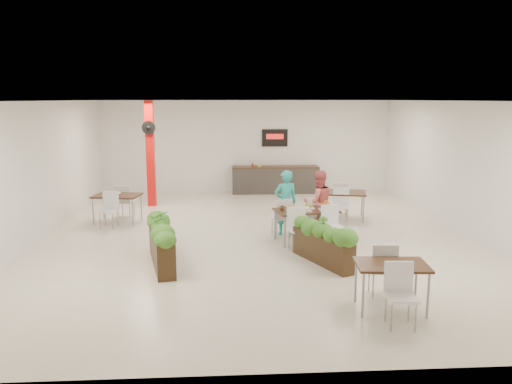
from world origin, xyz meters
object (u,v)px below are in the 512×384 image
red_column (150,152)px  planter_left (161,239)px  main_table (306,215)px  side_table_b (341,196)px  side_table_c (391,272)px  service_counter (275,179)px  diner_man (286,202)px  planter_right (323,239)px  diner_woman (318,202)px  side_table_a (117,199)px

red_column → planter_left: size_ratio=1.53×
red_column → planter_left: (0.99, -5.65, -1.11)m
main_table → side_table_b: bearing=58.9°
main_table → side_table_c: (0.72, -3.85, -0.02)m
service_counter → diner_man: bearing=-93.0°
planter_left → side_table_c: size_ratio=1.27×
red_column → planter_right: size_ratio=1.86×
main_table → planter_right: 1.57m
diner_woman → side_table_c: bearing=81.3°
diner_woman → planter_right: size_ratio=0.91×
side_table_b → side_table_c: size_ratio=1.01×
main_table → diner_man: 0.78m
diner_man → side_table_c: diner_man is taller
planter_right → side_table_a: planter_right is taller
diner_woman → diner_man: bearing=-12.6°
service_counter → planter_right: bearing=-88.6°
planter_left → side_table_c: 4.52m
diner_man → side_table_a: (-4.32, 1.43, -0.16)m
planter_right → red_column: bearing=126.0°
diner_man → side_table_b: 2.28m
planter_left → side_table_a: bearing=114.3°
side_table_c → planter_left: bearing=152.4°
diner_man → planter_right: diner_man is taller
main_table → planter_left: planter_left is taller
planter_right → side_table_a: bearing=142.7°
diner_woman → planter_left: (-3.52, -2.11, -0.25)m
service_counter → diner_man: size_ratio=1.91×
side_table_a → side_table_b: (6.02, 0.08, 0.01)m
red_column → planter_left: 5.84m
red_column → diner_man: red_column is taller
main_table → diner_woman: diner_woman is taller
main_table → diner_woman: bearing=58.1°
diner_man → main_table: bearing=108.2°
main_table → diner_man: bearing=120.8°
diner_man → diner_woman: size_ratio=1.01×
diner_man → side_table_c: size_ratio=0.96×
diner_man → diner_woman: bearing=167.4°
planter_left → planter_right: (3.20, -0.11, -0.04)m
diner_man → side_table_a: bearing=-31.0°
service_counter → diner_man: 5.42m
red_column → side_table_a: 2.42m
red_column → service_counter: red_column is taller
red_column → main_table: bearing=-45.7°
side_table_b → planter_left: bearing=-128.6°
planter_right → side_table_c: planter_right is taller
diner_woman → side_table_a: 5.32m
red_column → planter_right: (4.19, -5.76, -1.15)m
red_column → side_table_a: red_column is taller
service_counter → side_table_b: bearing=-70.1°
service_counter → diner_man: (-0.29, -5.40, 0.30)m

